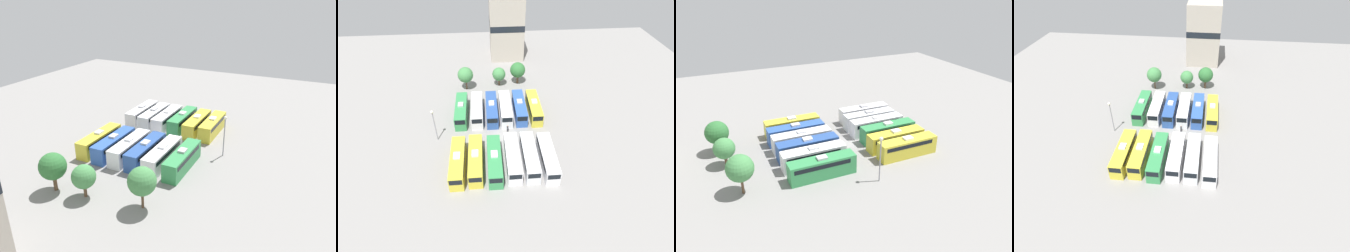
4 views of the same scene
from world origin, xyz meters
The scene contains 19 objects.
ground_plane centered at (0.00, 0.00, 0.00)m, with size 121.45×121.45×0.00m, color gray.
bus_0 centered at (-8.45, -7.94, 1.78)m, with size 2.57×10.76×3.59m.
bus_1 centered at (-5.16, -7.65, 1.78)m, with size 2.57×10.76×3.59m.
bus_2 centered at (-1.68, -8.11, 1.78)m, with size 2.57×10.76×3.59m.
bus_3 centered at (1.73, -7.58, 1.78)m, with size 2.57×10.76×3.59m.
bus_4 centered at (4.94, -7.63, 1.78)m, with size 2.57×10.76×3.59m.
bus_5 centered at (8.25, -8.13, 1.78)m, with size 2.57×10.76×3.59m.
bus_6 centered at (-8.52, 7.90, 1.78)m, with size 2.57×10.76×3.59m.
bus_7 centered at (-4.91, 8.00, 1.78)m, with size 2.57×10.76×3.59m.
bus_8 centered at (-1.56, 7.89, 1.78)m, with size 2.57×10.76×3.59m.
bus_9 centered at (1.64, 7.94, 1.78)m, with size 2.57×10.76×3.59m.
bus_10 centered at (4.92, 8.04, 1.78)m, with size 2.57×10.76×3.59m.
bus_11 centered at (8.31, 7.79, 1.78)m, with size 2.57×10.76×3.59m.
worker_person centered at (1.62, 1.72, 0.79)m, with size 0.36×0.36×1.71m.
light_pole centered at (-13.27, 0.36, 5.16)m, with size 0.60×0.60×7.57m.
tree_0 centered at (-7.78, 19.90, 4.20)m, with size 4.02×4.02×6.23m.
tree_1 centered at (0.99, 21.21, 3.29)m, with size 3.53×3.53×5.08m.
tree_2 centered at (6.08, 21.78, 3.99)m, with size 4.08×4.08×6.07m.
depot_building centered at (4.49, 40.14, 9.36)m, with size 10.14×11.22×18.56m.
Camera 4 is at (6.85, -43.14, 37.37)m, focal length 28.00 mm.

